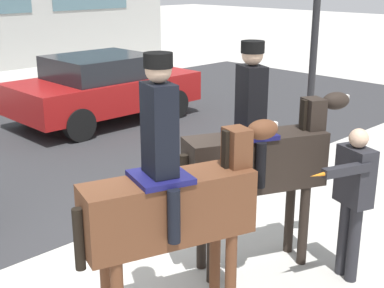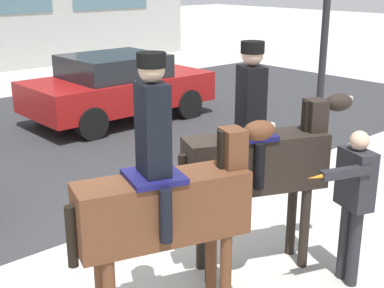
{
  "view_description": "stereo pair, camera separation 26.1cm",
  "coord_description": "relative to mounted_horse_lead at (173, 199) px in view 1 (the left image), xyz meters",
  "views": [
    {
      "loc": [
        -3.54,
        -4.82,
        3.18
      ],
      "look_at": [
        0.26,
        -0.89,
        1.44
      ],
      "focal_mm": 50.0,
      "sensor_mm": 36.0,
      "label": 1
    },
    {
      "loc": [
        -3.34,
        -4.99,
        3.18
      ],
      "look_at": [
        0.26,
        -0.89,
        1.44
      ],
      "focal_mm": 50.0,
      "sensor_mm": 36.0,
      "label": 2
    }
  ],
  "objects": [
    {
      "name": "ground_plane",
      "position": [
        0.64,
        1.58,
        -1.29
      ],
      "size": [
        80.0,
        80.0,
        0.0
      ],
      "primitive_type": "plane",
      "color": "#B2AFA8"
    },
    {
      "name": "mounted_horse_lead",
      "position": [
        0.0,
        0.0,
        0.0
      ],
      "size": [
        1.92,
        0.88,
        2.58
      ],
      "rotation": [
        0.0,
        0.0,
        -0.3
      ],
      "color": "#59331E",
      "rests_on": "ground_plane"
    },
    {
      "name": "traffic_light",
      "position": [
        4.08,
        1.31,
        1.31
      ],
      "size": [
        0.24,
        0.29,
        3.87
      ],
      "color": "black",
      "rests_on": "ground_plane"
    },
    {
      "name": "pedestrian_bystander",
      "position": [
        1.91,
        -0.69,
        -0.29
      ],
      "size": [
        0.91,
        0.45,
        1.69
      ],
      "rotation": [
        0.0,
        0.0,
        2.8
      ],
      "color": "#232328",
      "rests_on": "ground_plane"
    },
    {
      "name": "mounted_horse_companion",
      "position": [
        1.4,
        0.17,
        0.04
      ],
      "size": [
        1.86,
        1.06,
        2.55
      ],
      "rotation": [
        0.0,
        0.0,
        -0.42
      ],
      "color": "black",
      "rests_on": "ground_plane"
    },
    {
      "name": "street_car_far_lane",
      "position": [
        3.85,
        6.57,
        -0.5
      ],
      "size": [
        4.12,
        2.06,
        1.5
      ],
      "color": "maroon",
      "rests_on": "ground_plane"
    }
  ]
}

